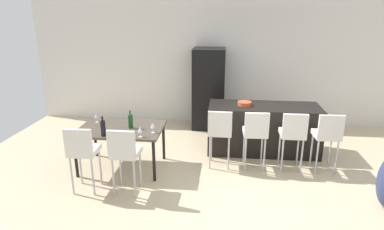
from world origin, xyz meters
name	(u,v)px	position (x,y,z in m)	size (l,w,h in m)	color
ground_plane	(244,174)	(0.00, 0.00, 0.00)	(10.00, 10.00, 0.00)	#C6B28E
back_wall	(242,63)	(0.00, 2.75, 1.45)	(10.00, 0.12, 2.90)	silver
kitchen_island	(263,129)	(0.38, 1.01, 0.46)	(2.09, 0.81, 0.92)	black
bar_chair_left	(220,130)	(-0.43, 0.23, 0.70)	(0.41, 0.41, 1.05)	silver
bar_chair_middle	(256,131)	(0.17, 0.23, 0.70)	(0.41, 0.41, 1.05)	silver
bar_chair_right	(293,132)	(0.79, 0.23, 0.70)	(0.40, 0.40, 1.05)	silver
bar_chair_far	(328,133)	(1.35, 0.23, 0.70)	(0.41, 0.41, 1.05)	silver
dining_table	(121,131)	(-2.12, 0.03, 0.68)	(1.42, 0.95, 0.74)	#4C4238
dining_chair_near	(82,149)	(-2.43, -0.81, 0.70)	(0.41, 0.41, 1.05)	silver
dining_chair_far	(124,151)	(-1.80, -0.81, 0.70)	(0.41, 0.41, 1.05)	silver
wine_bottle_far	(103,128)	(-2.27, -0.36, 0.87)	(0.08, 0.08, 0.33)	black
wine_bottle_middle	(131,121)	(-1.94, 0.04, 0.86)	(0.08, 0.08, 0.31)	#194723
wine_glass_left	(96,116)	(-2.63, 0.27, 0.86)	(0.07, 0.07, 0.17)	silver
wine_glass_right	(140,129)	(-1.68, -0.34, 0.86)	(0.07, 0.07, 0.17)	silver
wine_glass_near	(153,125)	(-1.52, -0.14, 0.86)	(0.07, 0.07, 0.17)	silver
refrigerator	(209,89)	(-0.75, 2.31, 0.92)	(0.72, 0.68, 1.84)	black
fruit_bowl	(245,103)	(0.01, 1.01, 0.96)	(0.26, 0.26, 0.07)	#C6512D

